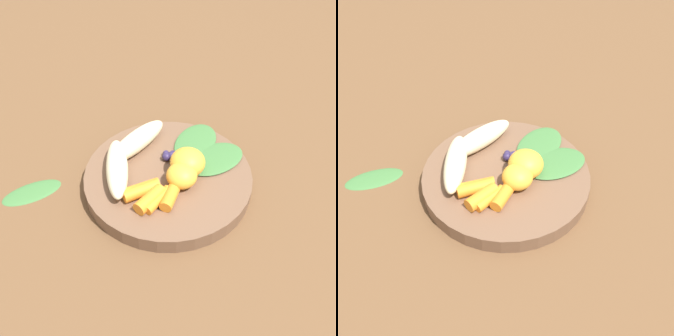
{
  "view_description": "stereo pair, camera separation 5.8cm",
  "coord_description": "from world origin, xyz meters",
  "views": [
    {
      "loc": [
        -0.04,
        -0.42,
        0.44
      ],
      "look_at": [
        0.0,
        0.0,
        0.03
      ],
      "focal_mm": 42.4,
      "sensor_mm": 36.0,
      "label": 1
    },
    {
      "loc": [
        0.02,
        -0.42,
        0.44
      ],
      "look_at": [
        0.0,
        0.0,
        0.03
      ],
      "focal_mm": 42.4,
      "sensor_mm": 36.0,
      "label": 2
    }
  ],
  "objects": [
    {
      "name": "banana_peeled_left",
      "position": [
        -0.07,
        0.0,
        0.04
      ],
      "size": [
        0.04,
        0.12,
        0.03
      ],
      "primitive_type": "ellipsoid",
      "rotation": [
        0.0,
        0.0,
        4.74
      ],
      "color": "beige",
      "rests_on": "bowl"
    },
    {
      "name": "carrot_mid_left",
      "position": [
        -0.04,
        -0.04,
        0.03
      ],
      "size": [
        0.06,
        0.04,
        0.02
      ],
      "primitive_type": "cylinder",
      "rotation": [
        0.0,
        1.57,
        3.52
      ],
      "color": "orange",
      "rests_on": "bowl"
    },
    {
      "name": "bowl",
      "position": [
        0.0,
        0.0,
        0.01
      ],
      "size": [
        0.25,
        0.25,
        0.02
      ],
      "primitive_type": "cylinder",
      "color": "brown",
      "rests_on": "ground_plane"
    },
    {
      "name": "orange_segment_near",
      "position": [
        0.03,
        -0.0,
        0.04
      ],
      "size": [
        0.05,
        0.05,
        0.04
      ],
      "primitive_type": "ellipsoid",
      "color": "#F4A833",
      "rests_on": "bowl"
    },
    {
      "name": "orange_segment_far",
      "position": [
        0.02,
        -0.02,
        0.04
      ],
      "size": [
        0.04,
        0.04,
        0.03
      ],
      "primitive_type": "ellipsoid",
      "color": "#F4A833",
      "rests_on": "bowl"
    },
    {
      "name": "kale_leaf_right",
      "position": [
        0.05,
        0.06,
        0.03
      ],
      "size": [
        0.1,
        0.12,
        0.0
      ],
      "primitive_type": "ellipsoid",
      "rotation": [
        0.0,
        0.0,
        7.35
      ],
      "color": "#3D7038",
      "rests_on": "bowl"
    },
    {
      "name": "carrot_front",
      "position": [
        -0.04,
        -0.03,
        0.03
      ],
      "size": [
        0.05,
        0.03,
        0.01
      ],
      "primitive_type": "cylinder",
      "rotation": [
        0.0,
        1.57,
        3.49
      ],
      "color": "orange",
      "rests_on": "bowl"
    },
    {
      "name": "ground_plane",
      "position": [
        0.0,
        0.0,
        0.0
      ],
      "size": [
        2.4,
        2.4,
        0.0
      ],
      "primitive_type": "plane",
      "color": "brown"
    },
    {
      "name": "carrot_mid_right",
      "position": [
        -0.03,
        -0.06,
        0.03
      ],
      "size": [
        0.05,
        0.05,
        0.02
      ],
      "primitive_type": "cylinder",
      "rotation": [
        0.0,
        1.57,
        3.95
      ],
      "color": "orange",
      "rests_on": "bowl"
    },
    {
      "name": "carrot_small",
      "position": [
        -0.0,
        -0.05,
        0.03
      ],
      "size": [
        0.04,
        0.05,
        0.02
      ],
      "primitive_type": "cylinder",
      "rotation": [
        0.0,
        1.57,
        4.29
      ],
      "color": "orange",
      "rests_on": "bowl"
    },
    {
      "name": "blueberry_pile",
      "position": [
        0.01,
        0.03,
        0.03
      ],
      "size": [
        0.05,
        0.03,
        0.01
      ],
      "color": "#2D234C",
      "rests_on": "bowl"
    },
    {
      "name": "banana_peeled_right",
      "position": [
        -0.04,
        0.06,
        0.04
      ],
      "size": [
        0.11,
        0.11,
        0.03
      ],
      "primitive_type": "ellipsoid",
      "rotation": [
        0.0,
        0.0,
        3.96
      ],
      "color": "beige",
      "rests_on": "bowl"
    },
    {
      "name": "kale_leaf_left",
      "position": [
        0.07,
        0.02,
        0.03
      ],
      "size": [
        0.12,
        0.1,
        0.0
      ],
      "primitive_type": "ellipsoid",
      "rotation": [
        0.0,
        0.0,
        6.76
      ],
      "color": "#3D7038",
      "rests_on": "bowl"
    },
    {
      "name": "kale_leaf_stray",
      "position": [
        -0.2,
        0.0,
        0.0
      ],
      "size": [
        0.1,
        0.07,
        0.01
      ],
      "primitive_type": "ellipsoid",
      "rotation": [
        0.0,
        0.0,
        3.55
      ],
      "color": "#3D7038",
      "rests_on": "ground_plane"
    },
    {
      "name": "carrot_rear",
      "position": [
        -0.02,
        -0.06,
        0.03
      ],
      "size": [
        0.04,
        0.05,
        0.01
      ],
      "primitive_type": "cylinder",
      "rotation": [
        0.0,
        1.57,
        4.0
      ],
      "color": "orange",
      "rests_on": "bowl"
    }
  ]
}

